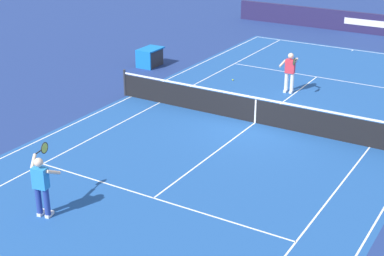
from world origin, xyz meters
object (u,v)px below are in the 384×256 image
at_px(tennis_player_far, 290,71).
at_px(tennis_player_near, 41,183).
at_px(tennis_net, 256,110).
at_px(equipment_cart_tarped, 150,57).
at_px(tennis_ball, 233,80).

bearing_deg(tennis_player_far, tennis_player_near, -7.40).
height_order(tennis_net, tennis_player_near, tennis_player_near).
relative_size(tennis_net, tennis_player_far, 6.89).
xyz_separation_m(tennis_net, equipment_cart_tarped, (-3.98, -7.34, -0.05)).
bearing_deg(tennis_player_far, tennis_ball, -94.48).
relative_size(tennis_net, tennis_ball, 177.27).
height_order(tennis_player_near, equipment_cart_tarped, tennis_player_near).
height_order(tennis_player_far, tennis_ball, tennis_player_far).
relative_size(tennis_player_far, tennis_ball, 25.71).
xyz_separation_m(tennis_player_near, tennis_ball, (-12.59, -1.09, -0.90)).
xyz_separation_m(tennis_net, tennis_player_near, (8.59, -1.88, 0.44)).
distance_m(tennis_net, tennis_player_near, 8.81).
bearing_deg(tennis_net, equipment_cart_tarped, -118.46).
bearing_deg(equipment_cart_tarped, tennis_ball, 90.26).
distance_m(tennis_player_near, tennis_player_far, 12.48).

